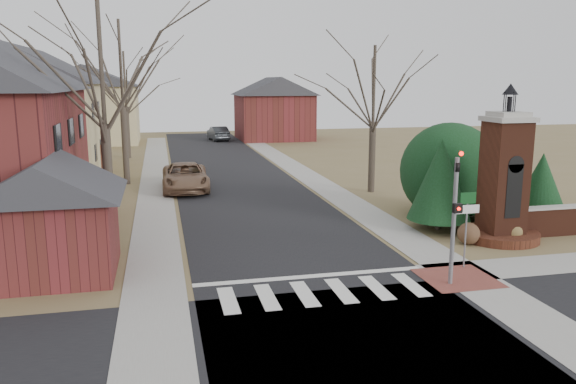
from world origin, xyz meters
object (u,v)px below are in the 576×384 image
object	(u,v)px
brick_gate_monument	(503,189)
distant_car	(218,133)
pickup_truck	(185,177)
sign_post	(467,215)
traffic_signal_pole	(455,208)

from	to	relation	value
brick_gate_monument	distant_car	size ratio (longest dim) A/B	1.36
pickup_truck	distant_car	size ratio (longest dim) A/B	1.23
sign_post	distant_car	bearing A→B (deg)	94.96
traffic_signal_pole	distant_car	bearing A→B (deg)	93.26
sign_post	brick_gate_monument	bearing A→B (deg)	41.42
pickup_truck	sign_post	bearing A→B (deg)	-61.33
pickup_truck	distant_car	world-z (taller)	pickup_truck
traffic_signal_pole	distant_car	size ratio (longest dim) A/B	0.94
traffic_signal_pole	brick_gate_monument	distance (m)	6.47
sign_post	brick_gate_monument	size ratio (longest dim) A/B	0.42
sign_post	brick_gate_monument	xyz separation A→B (m)	(3.41, 3.01, 0.22)
distant_car	brick_gate_monument	bearing A→B (deg)	92.69
brick_gate_monument	traffic_signal_pole	bearing A→B (deg)	-136.76
sign_post	pickup_truck	distance (m)	19.29
pickup_truck	distant_car	distance (m)	29.37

